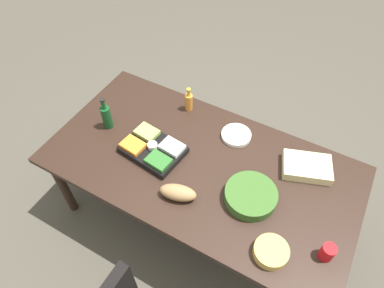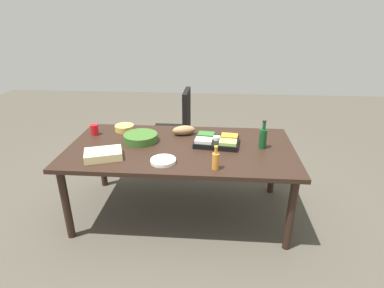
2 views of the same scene
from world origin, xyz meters
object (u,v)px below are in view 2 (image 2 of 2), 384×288
at_px(sheet_cake, 103,154).
at_px(paper_plate_stack, 163,161).
at_px(wine_bottle, 263,138).
at_px(veggie_tray, 217,141).
at_px(conference_table, 181,153).
at_px(salad_bowl, 141,138).
at_px(dressing_bottle, 216,160).
at_px(office_chair, 175,137).
at_px(chip_bowl, 124,128).
at_px(red_solo_cup, 95,130).
at_px(bread_loaf, 184,130).

bearing_deg(sheet_cake, paper_plate_stack, 175.23).
bearing_deg(wine_bottle, sheet_cake, 12.86).
height_order(paper_plate_stack, sheet_cake, sheet_cake).
xyz_separation_m(veggie_tray, sheet_cake, (1.00, 0.37, -0.00)).
bearing_deg(conference_table, salad_bowl, -13.28).
xyz_separation_m(veggie_tray, dressing_bottle, (0.01, 0.50, 0.04)).
bearing_deg(wine_bottle, paper_plate_stack, 22.69).
xyz_separation_m(office_chair, chip_bowl, (0.45, 0.73, 0.38)).
height_order(conference_table, dressing_bottle, dressing_bottle).
bearing_deg(veggie_tray, dressing_bottle, 89.16).
xyz_separation_m(red_solo_cup, bread_loaf, (-0.93, -0.07, -0.01)).
relative_size(wine_bottle, paper_plate_stack, 1.24).
bearing_deg(sheet_cake, salad_bowl, -121.75).
distance_m(red_solo_cup, paper_plate_stack, 1.00).
bearing_deg(bread_loaf, veggie_tray, 146.24).
bearing_deg(wine_bottle, office_chair, -47.69).
bearing_deg(wine_bottle, chip_bowl, -13.67).
height_order(paper_plate_stack, bread_loaf, bread_loaf).
xyz_separation_m(red_solo_cup, sheet_cake, (-0.28, 0.53, -0.02)).
bearing_deg(veggie_tray, sheet_cake, 20.48).
distance_m(wine_bottle, bread_loaf, 0.83).
bearing_deg(red_solo_cup, conference_table, 165.79).
xyz_separation_m(wine_bottle, sheet_cake, (1.43, 0.33, -0.07)).
bearing_deg(office_chair, wine_bottle, 132.31).
bearing_deg(paper_plate_stack, wine_bottle, -157.31).
relative_size(veggie_tray, sheet_cake, 1.41).
bearing_deg(bread_loaf, dressing_bottle, 114.73).
relative_size(dressing_bottle, bread_loaf, 0.86).
bearing_deg(dressing_bottle, bread_loaf, -65.27).
relative_size(red_solo_cup, bread_loaf, 0.46).
xyz_separation_m(conference_table, office_chair, (0.21, -1.11, -0.29)).
bearing_deg(red_solo_cup, dressing_bottle, 152.32).
bearing_deg(veggie_tray, conference_table, 12.29).
relative_size(wine_bottle, chip_bowl, 1.35).
bearing_deg(office_chair, red_solo_cup, 50.24).
xyz_separation_m(dressing_bottle, paper_plate_stack, (0.45, -0.09, -0.06)).
bearing_deg(bread_loaf, wine_bottle, 160.32).
height_order(salad_bowl, dressing_bottle, dressing_bottle).
bearing_deg(conference_table, sheet_cake, 24.47).
bearing_deg(paper_plate_stack, red_solo_cup, -35.32).
distance_m(veggie_tray, sheet_cake, 1.07).
height_order(chip_bowl, red_solo_cup, red_solo_cup).
xyz_separation_m(office_chair, sheet_cake, (0.45, 1.41, 0.39)).
xyz_separation_m(veggie_tray, paper_plate_stack, (0.46, 0.42, -0.02)).
distance_m(salad_bowl, dressing_bottle, 0.92).
distance_m(wine_bottle, veggie_tray, 0.44).
relative_size(salad_bowl, chip_bowl, 1.66).
xyz_separation_m(paper_plate_stack, sheet_cake, (0.54, -0.05, 0.02)).
bearing_deg(conference_table, paper_plate_stack, 71.67).
bearing_deg(conference_table, chip_bowl, -29.86).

